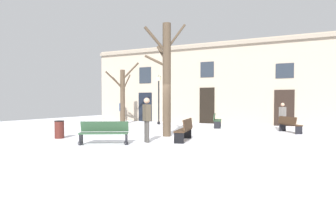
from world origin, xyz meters
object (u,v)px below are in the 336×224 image
object	(u,v)px
litter_bin	(59,129)
bench_near_center_tree	(289,124)
bench_far_corner	(217,120)
person_strolling	(122,109)
person_near_bench	(147,117)
bench_facing_shops	(104,132)
streetlamp	(159,94)
person_by_shop_door	(283,115)
tree_left_of_center	(123,94)
bench_back_to_back_right	(185,129)
tree_center	(166,77)

from	to	relation	value
litter_bin	bench_near_center_tree	bearing A→B (deg)	37.88
bench_far_corner	person_strolling	xyz separation A→B (m)	(-8.99, 2.26, 0.53)
litter_bin	person_near_bench	size ratio (longest dim) A/B	0.44
bench_far_corner	bench_facing_shops	distance (m)	9.47
litter_bin	bench_facing_shops	world-z (taller)	bench_facing_shops
litter_bin	bench_facing_shops	bearing A→B (deg)	-11.69
bench_far_corner	bench_facing_shops	size ratio (longest dim) A/B	1.04
streetlamp	person_strolling	bearing A→B (deg)	159.36
bench_near_center_tree	bench_facing_shops	distance (m)	10.06
bench_near_center_tree	person_by_shop_door	world-z (taller)	person_by_shop_door
tree_left_of_center	bench_back_to_back_right	distance (m)	10.59
tree_left_of_center	person_by_shop_door	distance (m)	11.36
person_by_shop_door	person_near_bench	bearing A→B (deg)	-175.75
bench_back_to_back_right	bench_far_corner	world-z (taller)	bench_back_to_back_right
bench_back_to_back_right	person_strolling	distance (m)	13.35
bench_back_to_back_right	bench_facing_shops	size ratio (longest dim) A/B	1.01
streetlamp	bench_near_center_tree	size ratio (longest dim) A/B	2.23
bench_facing_shops	person_by_shop_door	bearing A→B (deg)	29.06
tree_left_of_center	person_near_bench	distance (m)	10.47
bench_far_corner	bench_facing_shops	world-z (taller)	bench_far_corner
tree_left_of_center	bench_near_center_tree	xyz separation A→B (m)	(11.72, -1.29, -1.79)
litter_bin	bench_back_to_back_right	world-z (taller)	bench_back_to_back_right
tree_left_of_center	streetlamp	xyz separation A→B (m)	(2.69, 0.74, -0.01)
person_near_bench	tree_left_of_center	bearing A→B (deg)	166.87
bench_facing_shops	person_near_bench	bearing A→B (deg)	15.62
tree_center	person_near_bench	size ratio (longest dim) A/B	2.99
litter_bin	person_by_shop_door	distance (m)	12.24
litter_bin	person_near_bench	bearing A→B (deg)	7.55
litter_bin	bench_back_to_back_right	bearing A→B (deg)	17.30
person_near_bench	bench_facing_shops	bearing A→B (deg)	-99.35
streetlamp	person_strolling	xyz separation A→B (m)	(-4.43, 1.67, -1.22)
tree_left_of_center	person_near_bench	bearing A→B (deg)	-49.95
tree_center	person_strolling	xyz separation A→B (m)	(-8.19, 8.08, -1.87)
bench_back_to_back_right	tree_left_of_center	bearing A→B (deg)	-142.13
bench_near_center_tree	person_near_bench	distance (m)	8.37
person_strolling	tree_center	bearing A→B (deg)	-58.33
person_by_shop_door	bench_back_to_back_right	bearing A→B (deg)	-172.15
person_near_bench	person_strolling	distance (m)	13.36
tree_center	bench_back_to_back_right	xyz separation A→B (m)	(1.45, -1.14, -2.39)
tree_center	litter_bin	world-z (taller)	tree_center
bench_back_to_back_right	bench_far_corner	bearing A→B (deg)	173.97
bench_facing_shops	person_by_shop_door	world-z (taller)	person_by_shop_door
tree_left_of_center	bench_back_to_back_right	size ratio (longest dim) A/B	2.36
bench_far_corner	person_by_shop_door	xyz separation A→B (m)	(4.02, -0.23, 0.40)
bench_far_corner	tree_left_of_center	bearing A→B (deg)	76.44
bench_facing_shops	tree_left_of_center	bearing A→B (deg)	92.54
litter_bin	bench_near_center_tree	size ratio (longest dim) A/B	0.49
streetlamp	bench_far_corner	bearing A→B (deg)	-7.42
litter_bin	person_by_shop_door	size ratio (longest dim) A/B	0.50
bench_near_center_tree	litter_bin	bearing A→B (deg)	93.23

